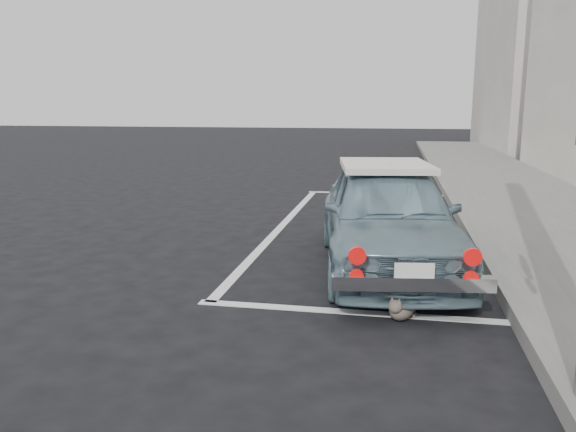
{
  "coord_description": "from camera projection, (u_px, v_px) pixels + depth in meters",
  "views": [
    {
      "loc": [
        0.77,
        -5.34,
        1.85
      ],
      "look_at": [
        -0.26,
        0.1,
        0.75
      ],
      "focal_mm": 35.0,
      "sensor_mm": 36.0,
      "label": 1
    }
  ],
  "objects": [
    {
      "name": "ground",
      "position": [
        311.0,
        292.0,
        5.65
      ],
      "size": [
        80.0,
        80.0,
        0.0
      ],
      "primitive_type": "plane",
      "color": "black",
      "rests_on": "ground"
    },
    {
      "name": "building_far",
      "position": [
        536.0,
        51.0,
        22.99
      ],
      "size": [
        3.5,
        10.0,
        8.0
      ],
      "primitive_type": "cube",
      "color": "#B2ADA2",
      "rests_on": "ground"
    },
    {
      "name": "pline_front",
      "position": [
        379.0,
        194.0,
        11.82
      ],
      "size": [
        3.0,
        0.12,
        0.01
      ],
      "primitive_type": "cube",
      "color": "silver",
      "rests_on": "ground"
    },
    {
      "name": "retro_coupe",
      "position": [
        387.0,
        216.0,
        6.36
      ],
      "size": [
        1.92,
        3.73,
        1.21
      ],
      "rotation": [
        0.0,
        0.0,
        0.14
      ],
      "color": "#708F9C",
      "rests_on": "ground"
    },
    {
      "name": "pline_rear",
      "position": [
        358.0,
        312.0,
        5.07
      ],
      "size": [
        3.0,
        0.12,
        0.01
      ],
      "primitive_type": "cube",
      "color": "silver",
      "rests_on": "ground"
    },
    {
      "name": "cat",
      "position": [
        401.0,
        308.0,
        4.89
      ],
      "size": [
        0.31,
        0.41,
        0.24
      ],
      "rotation": [
        0.0,
        0.0,
        -0.43
      ],
      "color": "brown",
      "rests_on": "ground"
    },
    {
      "name": "pline_side",
      "position": [
        282.0,
        226.0,
        8.7
      ],
      "size": [
        0.12,
        7.0,
        0.01
      ],
      "primitive_type": "cube",
      "color": "silver",
      "rests_on": "ground"
    }
  ]
}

